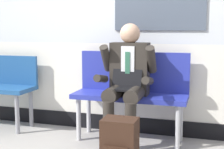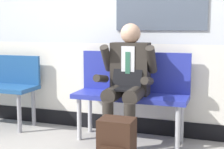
{
  "view_description": "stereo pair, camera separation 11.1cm",
  "coord_description": "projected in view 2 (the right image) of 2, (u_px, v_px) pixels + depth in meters",
  "views": [
    {
      "loc": [
        1.1,
        -3.02,
        1.22
      ],
      "look_at": [
        0.14,
        0.12,
        0.75
      ],
      "focal_mm": 52.54,
      "sensor_mm": 36.0,
      "label": 1
    },
    {
      "loc": [
        1.21,
        -2.99,
        1.22
      ],
      "look_at": [
        0.14,
        0.12,
        0.75
      ],
      "focal_mm": 52.54,
      "sensor_mm": 36.0,
      "label": 2
    }
  ],
  "objects": [
    {
      "name": "station_wall",
      "position": [
        117.0,
        0.0,
        3.77
      ],
      "size": [
        6.09,
        0.17,
        3.09
      ],
      "color": "silver",
      "rests_on": "ground"
    },
    {
      "name": "bench_with_person",
      "position": [
        132.0,
        88.0,
        3.56
      ],
      "size": [
        1.22,
        0.42,
        0.96
      ],
      "color": "#28339E",
      "rests_on": "ground"
    },
    {
      "name": "backpack",
      "position": [
        116.0,
        149.0,
        2.67
      ],
      "size": [
        0.28,
        0.25,
        0.49
      ],
      "color": "#331E14",
      "rests_on": "ground"
    },
    {
      "name": "person_seated",
      "position": [
        127.0,
        81.0,
        3.35
      ],
      "size": [
        0.57,
        0.7,
        1.27
      ],
      "color": "#2D2823",
      "rests_on": "ground"
    },
    {
      "name": "ground_plane",
      "position": [
        96.0,
        148.0,
        3.36
      ],
      "size": [
        18.0,
        18.0,
        0.0
      ],
      "primitive_type": "plane",
      "color": "#9E9991"
    }
  ]
}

